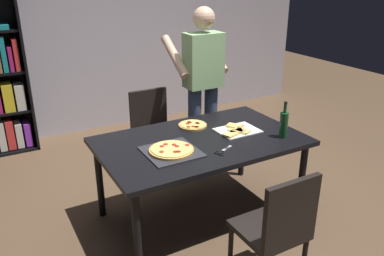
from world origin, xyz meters
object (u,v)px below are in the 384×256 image
(person_serving_pizza, at_px, (202,82))
(pepperoni_pizza_on_tray, at_px, (171,150))
(chair_far_side, at_px, (153,127))
(dining_table, at_px, (201,147))
(chair_near_camera, at_px, (278,226))
(kitchen_scissors, at_px, (222,151))
(second_pizza_plain, at_px, (193,125))
(wine_bottle, at_px, (284,124))

(person_serving_pizza, xyz_separation_m, pepperoni_pizza_on_tray, (-0.81, -0.89, -0.23))
(chair_far_side, relative_size, person_serving_pizza, 0.51)
(pepperoni_pizza_on_tray, bearing_deg, dining_table, 17.87)
(dining_table, bearing_deg, chair_near_camera, -90.00)
(person_serving_pizza, relative_size, pepperoni_pizza_on_tray, 4.26)
(dining_table, distance_m, kitchen_scissors, 0.30)
(second_pizza_plain, bearing_deg, person_serving_pizza, 51.43)
(kitchen_scissors, bearing_deg, chair_far_side, 90.86)
(chair_far_side, height_order, wine_bottle, wine_bottle)
(dining_table, distance_m, chair_far_side, 1.02)
(wine_bottle, xyz_separation_m, second_pizza_plain, (-0.55, 0.59, -0.11))
(chair_near_camera, distance_m, kitchen_scissors, 0.75)
(wine_bottle, distance_m, kitchen_scissors, 0.62)
(chair_near_camera, bearing_deg, second_pizza_plain, 86.25)
(chair_far_side, bearing_deg, person_serving_pizza, -24.67)
(dining_table, distance_m, second_pizza_plain, 0.31)
(person_serving_pizza, distance_m, kitchen_scissors, 1.20)
(kitchen_scissors, distance_m, second_pizza_plain, 0.59)
(chair_near_camera, relative_size, second_pizza_plain, 3.50)
(person_serving_pizza, height_order, pepperoni_pizza_on_tray, person_serving_pizza)
(person_serving_pizza, height_order, wine_bottle, person_serving_pizza)
(dining_table, height_order, chair_near_camera, chair_near_camera)
(kitchen_scissors, bearing_deg, dining_table, 93.78)
(person_serving_pizza, height_order, second_pizza_plain, person_serving_pizza)
(dining_table, relative_size, wine_bottle, 5.39)
(pepperoni_pizza_on_tray, height_order, second_pizza_plain, pepperoni_pizza_on_tray)
(second_pizza_plain, bearing_deg, pepperoni_pizza_on_tray, -136.21)
(dining_table, height_order, pepperoni_pizza_on_tray, pepperoni_pizza_on_tray)
(pepperoni_pizza_on_tray, bearing_deg, kitchen_scissors, -28.56)
(person_serving_pizza, relative_size, second_pizza_plain, 6.81)
(pepperoni_pizza_on_tray, xyz_separation_m, second_pizza_plain, (0.41, 0.40, -0.00))
(chair_far_side, bearing_deg, wine_bottle, -64.10)
(kitchen_scissors, bearing_deg, wine_bottle, -0.40)
(pepperoni_pizza_on_tray, height_order, kitchen_scissors, pepperoni_pizza_on_tray)
(wine_bottle, distance_m, second_pizza_plain, 0.81)
(pepperoni_pizza_on_tray, bearing_deg, chair_far_side, 73.54)
(chair_near_camera, distance_m, pepperoni_pizza_on_tray, 0.99)
(dining_table, distance_m, person_serving_pizza, 0.97)
(wine_bottle, bearing_deg, second_pizza_plain, 132.93)
(chair_near_camera, bearing_deg, dining_table, 90.00)
(chair_near_camera, height_order, second_pizza_plain, chair_near_camera)
(wine_bottle, relative_size, kitchen_scissors, 1.61)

